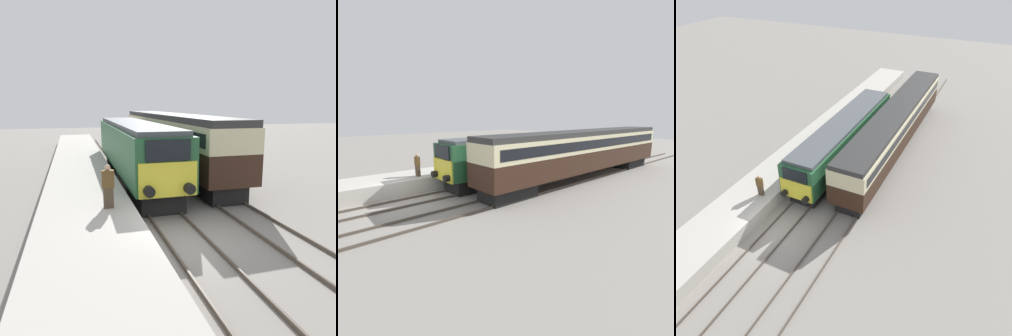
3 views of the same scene
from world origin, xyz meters
TOP-DOWN VIEW (x-y plane):
  - ground_plane at (0.00, 0.00)m, footprint 120.00×120.00m
  - platform_left at (-3.30, 8.00)m, footprint 3.50×50.00m
  - rails_near_track at (0.00, 5.00)m, footprint 1.51×60.00m
  - rails_far_track at (3.40, 5.00)m, footprint 1.50×60.00m
  - locomotive at (0.00, 10.33)m, footprint 2.70×15.74m
  - passenger_carriage at (3.40, 13.81)m, footprint 2.75×21.11m
  - person_on_platform at (-2.50, 1.98)m, footprint 0.44×0.26m

SIDE VIEW (x-z plane):
  - ground_plane at x=0.00m, z-range 0.00..0.00m
  - rails_near_track at x=0.00m, z-range 0.00..0.14m
  - rails_far_track at x=3.40m, z-range 0.00..0.14m
  - platform_left at x=-3.30m, z-range 0.00..0.99m
  - person_on_platform at x=-2.50m, z-range 0.98..2.60m
  - locomotive at x=0.00m, z-range 0.25..3.91m
  - passenger_carriage at x=3.40m, z-range 0.45..4.51m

